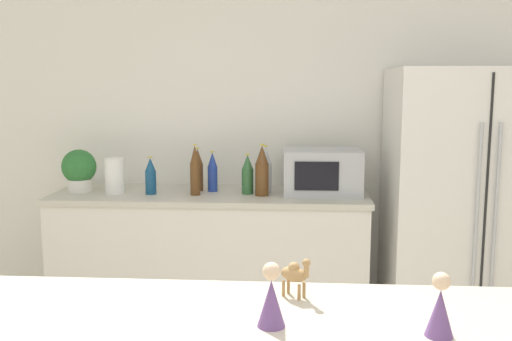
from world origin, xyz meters
TOP-DOWN VIEW (x-y plane):
  - wall_back at (0.00, 2.73)m, footprint 8.00×0.06m
  - back_counter at (-0.47, 2.40)m, footprint 1.99×0.63m
  - refrigerator at (1.12, 2.34)m, footprint 0.94×0.71m
  - potted_plant at (-1.31, 2.38)m, footprint 0.22×0.22m
  - paper_towel_roll at (-1.06, 2.34)m, footprint 0.12×0.12m
  - microwave at (0.24, 2.42)m, footprint 0.48×0.37m
  - back_bottle_0 at (-0.56, 2.47)m, footprint 0.07×0.07m
  - back_bottle_1 at (-0.55, 2.32)m, footprint 0.06×0.06m
  - back_bottle_2 at (-0.22, 2.38)m, footprint 0.07×0.07m
  - back_bottle_3 at (-0.83, 2.33)m, footprint 0.07×0.07m
  - back_bottle_4 at (-0.11, 2.42)m, footprint 0.07×0.07m
  - back_bottle_5 at (-0.46, 2.45)m, footprint 0.06×0.06m
  - back_bottle_6 at (-0.13, 2.33)m, footprint 0.08×0.08m
  - camel_figurine at (0.07, 0.45)m, footprint 0.10×0.08m
  - wise_man_figurine_blue at (0.43, 0.22)m, footprint 0.07×0.07m
  - wise_man_figurine_crimson at (0.01, 0.25)m, footprint 0.07×0.07m

SIDE VIEW (x-z plane):
  - back_counter at x=-0.47m, z-range 0.00..0.92m
  - refrigerator at x=1.12m, z-range 0.00..1.70m
  - paper_towel_roll at x=-1.06m, z-range 0.92..1.15m
  - back_bottle_3 at x=-0.83m, z-range 0.92..1.16m
  - back_bottle_2 at x=-0.22m, z-range 0.92..1.17m
  - back_bottle_5 at x=-0.46m, z-range 0.92..1.18m
  - back_bottle_0 at x=-0.56m, z-range 0.92..1.20m
  - wise_man_figurine_blue at x=0.43m, z-range 0.98..1.14m
  - camel_figurine at x=0.07m, z-range 1.00..1.12m
  - wise_man_figurine_crimson at x=0.01m, z-range 0.98..1.15m
  - microwave at x=0.24m, z-range 0.92..1.20m
  - potted_plant at x=-1.31m, z-range 0.93..1.20m
  - back_bottle_4 at x=-0.11m, z-range 0.92..1.22m
  - back_bottle_1 at x=-0.55m, z-range 0.92..1.24m
  - back_bottle_6 at x=-0.13m, z-range 0.92..1.24m
  - wall_back at x=0.00m, z-range 0.00..2.55m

